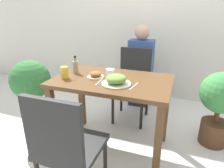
% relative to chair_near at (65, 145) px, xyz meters
% --- Properties ---
extents(ground_plane, '(16.00, 16.00, 0.00)m').
position_rel_chair_near_xyz_m(ground_plane, '(0.07, 0.72, -0.52)').
color(ground_plane, silver).
extents(wall_back, '(8.00, 0.05, 2.60)m').
position_rel_chair_near_xyz_m(wall_back, '(0.07, 2.22, 0.78)').
color(wall_back, beige).
rests_on(wall_back, ground_plane).
extents(dining_table, '(1.09, 0.68, 0.76)m').
position_rel_chair_near_xyz_m(dining_table, '(0.07, 0.72, 0.12)').
color(dining_table, brown).
rests_on(dining_table, ground_plane).
extents(chair_near, '(0.42, 0.42, 0.91)m').
position_rel_chair_near_xyz_m(chair_near, '(0.00, 0.00, 0.00)').
color(chair_near, black).
rests_on(chair_near, ground_plane).
extents(chair_far, '(0.42, 0.42, 0.91)m').
position_rel_chair_near_xyz_m(chair_far, '(0.11, 1.40, 0.00)').
color(chair_far, black).
rests_on(chair_far, ground_plane).
extents(food_plate, '(0.26, 0.26, 0.09)m').
position_rel_chair_near_xyz_m(food_plate, '(0.15, 0.60, 0.28)').
color(food_plate, beige).
rests_on(food_plate, dining_table).
extents(side_plate, '(0.16, 0.16, 0.06)m').
position_rel_chair_near_xyz_m(side_plate, '(-0.09, 0.71, 0.27)').
color(side_plate, beige).
rests_on(side_plate, dining_table).
extents(drink_cup, '(0.08, 0.08, 0.08)m').
position_rel_chair_near_xyz_m(drink_cup, '(0.04, 0.77, 0.28)').
color(drink_cup, white).
rests_on(drink_cup, dining_table).
extents(juice_glass, '(0.07, 0.07, 0.11)m').
position_rel_chair_near_xyz_m(juice_glass, '(-0.35, 0.59, 0.30)').
color(juice_glass, gold).
rests_on(juice_glass, dining_table).
extents(sauce_bottle, '(0.06, 0.06, 0.18)m').
position_rel_chair_near_xyz_m(sauce_bottle, '(-0.34, 0.78, 0.31)').
color(sauce_bottle, gray).
rests_on(sauce_bottle, dining_table).
extents(fork_utensil, '(0.02, 0.19, 0.00)m').
position_rel_chair_near_xyz_m(fork_utensil, '(-0.01, 0.60, 0.24)').
color(fork_utensil, silver).
rests_on(fork_utensil, dining_table).
extents(spoon_utensil, '(0.04, 0.18, 0.00)m').
position_rel_chair_near_xyz_m(spoon_utensil, '(0.31, 0.60, 0.24)').
color(spoon_utensil, silver).
rests_on(spoon_utensil, dining_table).
extents(potted_plant_left, '(0.44, 0.44, 0.86)m').
position_rel_chair_near_xyz_m(potted_plant_left, '(-0.87, 0.70, 0.02)').
color(potted_plant_left, '#51331E').
rests_on(potted_plant_left, ground_plane).
extents(potted_plant_right, '(0.42, 0.42, 0.80)m').
position_rel_chair_near_xyz_m(potted_plant_right, '(1.08, 1.14, -0.03)').
color(potted_plant_right, '#51331E').
rests_on(potted_plant_right, ground_plane).
extents(person_figure, '(0.34, 0.22, 1.17)m').
position_rel_chair_near_xyz_m(person_figure, '(0.12, 1.80, 0.06)').
color(person_figure, '#2D3347').
rests_on(person_figure, ground_plane).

